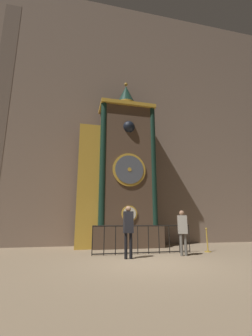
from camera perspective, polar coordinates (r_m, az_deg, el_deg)
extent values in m
plane|color=#847056|center=(7.54, 5.96, -23.09)|extent=(28.00, 28.00, 0.00)
cube|color=#7A6656|center=(14.53, -2.28, 14.08)|extent=(24.00, 0.30, 15.91)
cube|color=brown|center=(14.52, -29.42, 12.42)|extent=(0.90, 0.12, 14.32)
cube|color=brown|center=(11.88, 0.00, -16.88)|extent=(3.52, 1.61, 1.07)
cube|color=brown|center=(12.23, 0.00, 1.23)|extent=(2.82, 1.40, 6.55)
cube|color=gold|center=(13.29, 0.11, 14.73)|extent=(3.04, 1.54, 0.20)
cylinder|color=gold|center=(11.15, 0.87, -11.54)|extent=(0.79, 0.05, 0.79)
cylinder|color=silver|center=(11.12, 0.90, -11.54)|extent=(0.64, 0.03, 0.64)
cylinder|color=gold|center=(11.42, 0.83, -0.43)|extent=(1.71, 0.07, 1.71)
cylinder|color=#4C515B|center=(11.38, 0.88, -0.38)|extent=(1.47, 0.04, 1.47)
cylinder|color=gold|center=(11.36, 0.91, -0.36)|extent=(0.21, 0.03, 0.21)
cube|color=#30241B|center=(12.62, 0.22, 9.55)|extent=(0.80, 0.42, 0.80)
sphere|color=black|center=(12.23, 0.70, 10.33)|extent=(0.64, 0.64, 0.64)
cylinder|color=#142D23|center=(11.43, -5.90, 2.33)|extent=(0.32, 0.32, 6.55)
cylinder|color=#142D23|center=(12.05, 6.90, 1.56)|extent=(0.32, 0.32, 6.55)
cylinder|color=gold|center=(13.50, 0.00, 15.46)|extent=(1.09, 1.09, 0.30)
cone|color=#163227|center=(13.86, 0.00, 18.07)|extent=(1.04, 1.04, 1.14)
sphere|color=gold|center=(14.23, 0.00, 20.45)|extent=(0.20, 0.20, 0.20)
cube|color=brown|center=(11.75, -9.61, -4.29)|extent=(1.08, 1.19, 6.16)
cube|color=gold|center=(11.15, -9.41, -3.83)|extent=(1.13, 0.06, 6.16)
cylinder|color=black|center=(9.12, -8.56, -17.75)|extent=(0.04, 0.04, 1.11)
cylinder|color=black|center=(9.17, -5.60, -17.80)|extent=(0.04, 0.04, 1.11)
cylinder|color=black|center=(9.24, -2.68, -17.81)|extent=(0.04, 0.04, 1.11)
cylinder|color=black|center=(9.33, 0.19, -17.78)|extent=(0.04, 0.04, 1.11)
cylinder|color=black|center=(9.45, 2.99, -17.71)|extent=(0.04, 0.04, 1.11)
cylinder|color=black|center=(9.58, 5.72, -17.60)|extent=(0.04, 0.04, 1.11)
cylinder|color=black|center=(9.73, 8.37, -17.46)|extent=(0.04, 0.04, 1.11)
cylinder|color=black|center=(9.90, 10.92, -17.29)|extent=(0.04, 0.04, 1.11)
cylinder|color=black|center=(10.09, 13.38, -17.09)|extent=(0.04, 0.04, 1.11)
cylinder|color=black|center=(10.30, 15.74, -16.88)|extent=(0.04, 0.04, 1.11)
cylinder|color=black|center=(9.48, 4.31, -14.43)|extent=(4.07, 0.05, 0.05)
cylinder|color=black|center=(9.56, 4.42, -20.62)|extent=(4.07, 0.04, 0.04)
cylinder|color=black|center=(8.33, -0.03, -19.18)|extent=(0.11, 0.11, 0.87)
cylinder|color=black|center=(8.37, 1.24, -19.15)|extent=(0.11, 0.11, 0.87)
cube|color=black|center=(8.31, 0.59, -13.58)|extent=(0.34, 0.22, 0.76)
sphere|color=#8C664C|center=(8.32, 0.58, -10.34)|extent=(0.20, 0.20, 0.20)
cylinder|color=#58554F|center=(9.28, 13.88, -18.40)|extent=(0.11, 0.11, 0.81)
cylinder|color=#58554F|center=(9.36, 14.91, -18.29)|extent=(0.11, 0.11, 0.81)
cube|color=gray|center=(9.27, 14.13, -13.73)|extent=(0.39, 0.31, 0.70)
sphere|color=#8C664C|center=(9.28, 13.98, -11.04)|extent=(0.20, 0.20, 0.20)
cylinder|color=#B28E33|center=(10.74, 20.11, -19.30)|extent=(0.28, 0.28, 0.04)
cylinder|color=#B28E33|center=(10.69, 19.91, -16.96)|extent=(0.06, 0.06, 0.92)
sphere|color=#B28E33|center=(10.66, 19.70, -14.32)|extent=(0.09, 0.09, 0.09)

